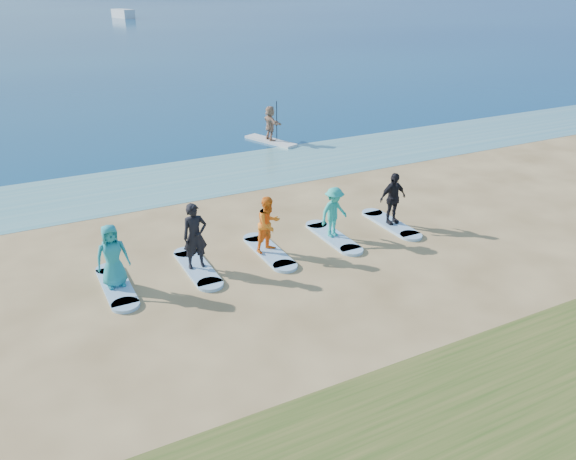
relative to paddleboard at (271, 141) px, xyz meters
name	(u,v)px	position (x,y,z in m)	size (l,w,h in m)	color
ground	(285,308)	(-6.34, -14.00, -0.06)	(600.00, 600.00, 0.00)	tan
shallow_water	(166,182)	(-6.34, -3.50, -0.05)	(600.00, 600.00, 0.00)	teal
ocean	(1,9)	(-6.34, 146.00, -0.05)	(600.00, 600.00, 0.00)	navy
paddleboard	(271,141)	(0.00, 0.00, 0.00)	(0.70, 3.00, 0.12)	silver
paddleboarder	(270,123)	(0.00, 0.00, 0.90)	(1.56, 0.50, 1.68)	tan
boat_offshore_b	(123,18)	(14.07, 97.26, -0.06)	(2.24, 5.92, 1.65)	silver
surfboard_0	(117,286)	(-9.83, -11.06, -0.01)	(0.70, 2.20, 0.09)	#91BDE1
student_0	(112,256)	(-9.83, -11.06, 0.89)	(0.84, 0.54, 1.71)	teal
surfboard_1	(197,268)	(-7.60, -11.06, -0.01)	(0.70, 2.20, 0.09)	#91BDE1
student_1	(195,236)	(-7.60, -11.06, 0.97)	(0.68, 0.45, 1.88)	black
surfboard_2	(269,252)	(-5.37, -11.06, -0.01)	(0.70, 2.20, 0.09)	#91BDE1
student_2	(269,224)	(-5.37, -11.06, 0.87)	(0.82, 0.64, 1.69)	orange
surfboard_3	(333,237)	(-3.14, -11.06, -0.01)	(0.70, 2.20, 0.09)	#91BDE1
student_3	(334,212)	(-3.14, -11.06, 0.83)	(1.03, 0.59, 1.60)	teal
surfboard_4	(391,224)	(-0.92, -11.06, -0.01)	(0.70, 2.20, 0.09)	#91BDE1
student_4	(393,198)	(-0.92, -11.06, 0.89)	(1.01, 0.42, 1.72)	black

